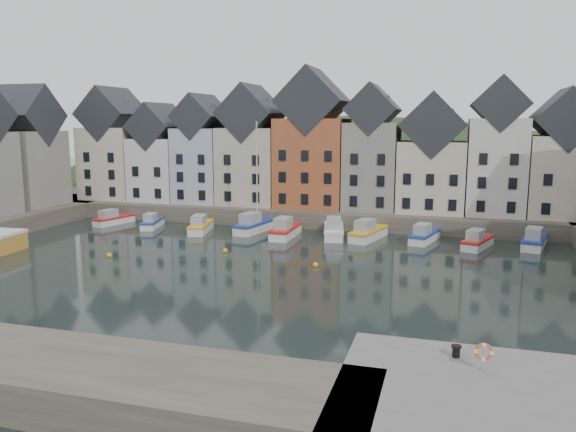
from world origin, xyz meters
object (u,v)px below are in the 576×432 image
at_px(mooring_bollard, 456,351).
at_px(life_ring_post, 484,352).
at_px(boat_a, 113,219).
at_px(boat_d, 254,225).

relative_size(mooring_bollard, life_ring_post, 0.43).
height_order(boat_a, mooring_bollard, mooring_bollard).
height_order(mooring_bollard, life_ring_post, life_ring_post).
bearing_deg(mooring_bollard, life_ring_post, -47.42).
bearing_deg(mooring_bollard, boat_d, 122.70).
xyz_separation_m(boat_d, life_ring_post, (23.83, -36.60, 2.01)).
xyz_separation_m(boat_a, life_ring_post, (42.79, -36.41, 2.22)).
xyz_separation_m(boat_a, boat_d, (18.96, 0.18, 0.21)).
bearing_deg(boat_a, boat_d, 16.00).
height_order(boat_d, life_ring_post, boat_d).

